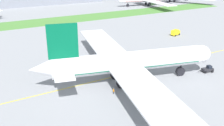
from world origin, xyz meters
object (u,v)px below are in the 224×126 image
object	(u,v)px
airliner_foreground	(127,62)
ground_crew_wingwalker_port	(114,91)
pushback_tug	(208,69)
service_truck_baggage_loader	(175,32)

from	to	relation	value
airliner_foreground	ground_crew_wingwalker_port	distance (m)	10.55
pushback_tug	service_truck_baggage_loader	bearing A→B (deg)	58.56
ground_crew_wingwalker_port	airliner_foreground	bearing A→B (deg)	31.47
pushback_tug	ground_crew_wingwalker_port	distance (m)	35.69
pushback_tug	ground_crew_wingwalker_port	world-z (taller)	pushback_tug
airliner_foreground	service_truck_baggage_loader	bearing A→B (deg)	32.76
pushback_tug	service_truck_baggage_loader	world-z (taller)	service_truck_baggage_loader
airliner_foreground	ground_crew_wingwalker_port	xyz separation A→B (m)	(-7.65, -4.68, -5.56)
pushback_tug	ground_crew_wingwalker_port	bearing A→B (deg)	175.78
airliner_foreground	ground_crew_wingwalker_port	world-z (taller)	airliner_foreground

